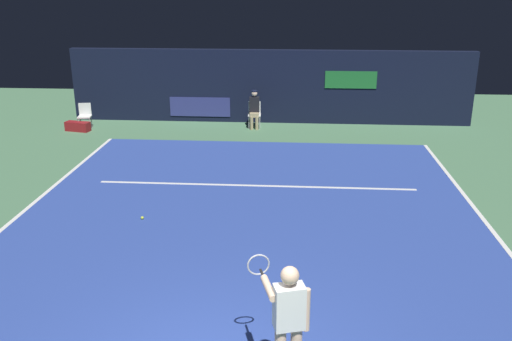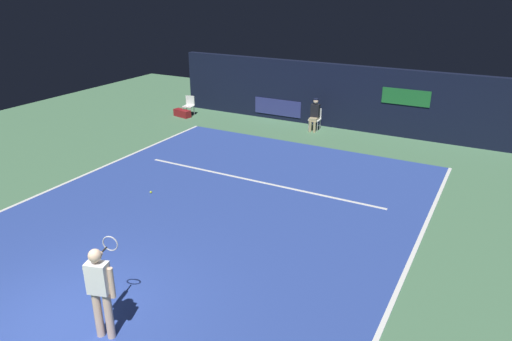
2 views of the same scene
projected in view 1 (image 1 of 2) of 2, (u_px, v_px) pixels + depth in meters
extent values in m
plane|color=#4C7A56|center=(248.00, 222.00, 11.59)|extent=(29.40, 29.40, 0.00)
cube|color=#2D479E|center=(248.00, 221.00, 11.59)|extent=(10.16, 12.23, 0.01)
cube|color=white|center=(490.00, 228.00, 11.24)|extent=(0.10, 12.23, 0.01)
cube|color=white|center=(20.00, 214.00, 11.93)|extent=(0.10, 12.23, 0.01)
cube|color=white|center=(256.00, 186.00, 13.60)|extent=(7.92, 0.10, 0.01)
cube|color=black|center=(269.00, 86.00, 19.51)|extent=(14.35, 0.30, 2.60)
cube|color=navy|center=(200.00, 107.00, 19.77)|extent=(2.20, 0.04, 0.70)
cube|color=#1E6B2D|center=(351.00, 80.00, 19.06)|extent=(1.80, 0.04, 0.60)
cube|color=white|center=(289.00, 307.00, 6.41)|extent=(0.41, 0.31, 0.56)
sphere|color=beige|center=(290.00, 276.00, 6.27)|extent=(0.22, 0.22, 0.22)
cylinder|color=beige|center=(268.00, 288.00, 6.52)|extent=(0.22, 0.51, 0.09)
cylinder|color=beige|center=(306.00, 310.00, 6.50)|extent=(0.09, 0.09, 0.56)
cylinder|color=black|center=(263.00, 276.00, 6.80)|extent=(0.11, 0.30, 0.03)
torus|color=#B2B2B7|center=(258.00, 265.00, 7.06)|extent=(0.30, 0.11, 0.30)
cube|color=white|center=(254.00, 115.00, 18.94)|extent=(0.46, 0.42, 0.04)
cube|color=white|center=(255.00, 107.00, 19.05)|extent=(0.42, 0.05, 0.42)
cylinder|color=#B2B2B7|center=(249.00, 123.00, 18.86)|extent=(0.03, 0.03, 0.46)
cylinder|color=#B2B2B7|center=(260.00, 123.00, 18.85)|extent=(0.03, 0.03, 0.46)
cylinder|color=#B2B2B7|center=(249.00, 120.00, 19.18)|extent=(0.03, 0.03, 0.46)
cylinder|color=#B2B2B7|center=(260.00, 120.00, 19.17)|extent=(0.03, 0.03, 0.46)
cube|color=tan|center=(254.00, 114.00, 18.85)|extent=(0.34, 0.42, 0.14)
cylinder|color=tan|center=(252.00, 123.00, 18.77)|extent=(0.11, 0.11, 0.46)
cylinder|color=tan|center=(257.00, 123.00, 18.77)|extent=(0.11, 0.11, 0.46)
cube|color=black|center=(254.00, 104.00, 18.86)|extent=(0.35, 0.24, 0.52)
sphere|color=beige|center=(254.00, 94.00, 18.73)|extent=(0.20, 0.20, 0.20)
cylinder|color=#141933|center=(254.00, 91.00, 18.70)|extent=(0.19, 0.19, 0.04)
cube|color=white|center=(84.00, 117.00, 18.79)|extent=(0.50, 0.47, 0.04)
cube|color=white|center=(85.00, 109.00, 18.90)|extent=(0.42, 0.10, 0.42)
cylinder|color=#B2B2B7|center=(79.00, 124.00, 18.68)|extent=(0.03, 0.03, 0.44)
cylinder|color=#B2B2B7|center=(90.00, 124.00, 18.72)|extent=(0.03, 0.03, 0.44)
cylinder|color=#B2B2B7|center=(81.00, 122.00, 19.00)|extent=(0.03, 0.03, 0.44)
cylinder|color=#B2B2B7|center=(92.00, 122.00, 19.04)|extent=(0.03, 0.03, 0.44)
sphere|color=#CCE033|center=(142.00, 218.00, 11.66)|extent=(0.07, 0.07, 0.07)
cube|color=maroon|center=(78.00, 126.00, 18.64)|extent=(0.89, 0.49, 0.32)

